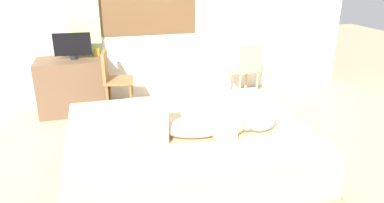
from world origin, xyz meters
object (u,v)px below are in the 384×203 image
(cup, at_px, (97,52))
(chair_spare, at_px, (246,67))
(tv_monitor, at_px, (73,46))
(bed, at_px, (187,152))
(person_lying, at_px, (186,125))
(chair_by_desk, at_px, (113,77))
(cat, at_px, (261,125))
(desk, at_px, (73,86))

(cup, bearing_deg, chair_spare, -8.65)
(cup, bearing_deg, tv_monitor, -154.63)
(bed, height_order, cup, cup)
(bed, distance_m, cup, 2.35)
(person_lying, relative_size, chair_by_desk, 1.10)
(cat, distance_m, chair_spare, 2.28)
(person_lying, bearing_deg, desk, 114.50)
(bed, relative_size, person_lying, 2.31)
(tv_monitor, relative_size, chair_by_desk, 0.56)
(cat, distance_m, tv_monitor, 2.85)
(desk, bearing_deg, person_lying, -65.50)
(tv_monitor, xyz_separation_m, cup, (0.30, 0.14, -0.13))
(bed, height_order, tv_monitor, tv_monitor)
(person_lying, xyz_separation_m, cat, (0.66, -0.07, -0.05))
(cat, xyz_separation_m, tv_monitor, (-1.62, 2.31, 0.31))
(bed, bearing_deg, cup, 108.82)
(chair_by_desk, bearing_deg, bed, -73.20)
(tv_monitor, relative_size, chair_spare, 0.56)
(tv_monitor, bearing_deg, desk, 180.00)
(person_lying, height_order, cat, person_lying)
(person_lying, bearing_deg, chair_by_desk, 103.23)
(desk, distance_m, cup, 0.57)
(cat, distance_m, cup, 2.80)
(bed, distance_m, cat, 0.74)
(tv_monitor, bearing_deg, cat, -54.93)
(chair_by_desk, bearing_deg, chair_spare, 0.39)
(bed, distance_m, tv_monitor, 2.37)
(chair_by_desk, relative_size, chair_spare, 1.00)
(cat, xyz_separation_m, desk, (-1.68, 2.31, -0.24))
(cat, relative_size, tv_monitor, 0.74)
(desk, bearing_deg, bed, -61.61)
(cup, bearing_deg, chair_by_desk, -61.02)
(person_lying, distance_m, cat, 0.66)
(cat, xyz_separation_m, chair_spare, (0.79, 2.14, -0.10))
(tv_monitor, relative_size, cup, 5.09)
(cat, distance_m, desk, 2.87)
(person_lying, distance_m, chair_by_desk, 2.11)
(bed, height_order, chair_by_desk, chair_by_desk)
(desk, distance_m, chair_spare, 2.48)
(person_lying, xyz_separation_m, chair_by_desk, (-0.48, 2.05, -0.15))
(bed, bearing_deg, cat, -26.40)
(chair_spare, bearing_deg, cup, 171.35)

